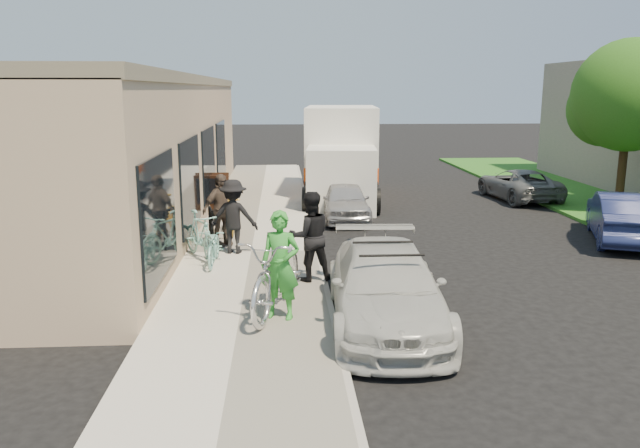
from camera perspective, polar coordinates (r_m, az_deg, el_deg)
name	(u,v)px	position (r m, az deg, el deg)	size (l,w,h in m)	color
ground	(351,298)	(11.83, 2.83, -6.74)	(120.00, 120.00, 0.00)	black
sidewalk	(251,254)	(14.63, -6.30, -2.78)	(3.00, 34.00, 0.15)	beige
curb	(318,254)	(14.64, -0.23, -2.74)	(0.12, 34.00, 0.13)	#A39D95
storefront	(149,148)	(19.59, -15.35, 6.75)	(3.60, 20.00, 4.22)	tan
bike_rack	(211,224)	(15.05, -9.92, 0.04)	(0.19, 0.66, 0.94)	black
sandwich_board	(217,192)	(19.66, -9.42, 2.93)	(0.72, 0.73, 1.13)	#33180E
sedan_white	(386,287)	(10.38, 6.02, -5.78)	(2.07, 4.55, 1.33)	beige
sedan_silver	(345,201)	(18.68, 2.30, 2.12)	(1.35, 3.36, 1.15)	#A3A3A8
moving_truck	(341,158)	(22.47, 1.95, 6.05)	(3.05, 6.77, 3.23)	silver
far_car_blue	(623,217)	(17.74, 25.95, 0.60)	(1.37, 3.94, 1.30)	navy
far_car_gray	(518,184)	(23.25, 17.67, 3.47)	(1.80, 3.89, 1.08)	#555759
median_tree	(628,100)	(21.78, 26.30, 10.12)	(3.46, 3.46, 5.29)	#342113
tandem_bike	(278,273)	(10.54, -3.89, -4.51)	(0.88, 2.53, 1.33)	silver
woman_rider	(280,265)	(10.16, -3.66, -3.77)	(0.65, 0.43, 1.79)	green
man_standing	(310,236)	(12.18, -0.92, -1.12)	(0.86, 0.67, 1.77)	black
cruiser_bike_a	(200,235)	(14.04, -10.90, -1.03)	(0.50, 1.76, 1.06)	#84C5BA
cruiser_bike_b	(214,246)	(13.60, -9.66, -1.99)	(0.53, 1.51, 0.79)	#84C5BA
cruiser_bike_c	(230,214)	(16.44, -8.22, 0.91)	(0.48, 1.69, 1.01)	gold
bystander_a	(234,217)	(14.36, -7.91, 0.68)	(1.10, 0.63, 1.70)	black
bystander_b	(221,210)	(15.06, -9.07, 1.26)	(1.02, 0.42, 1.74)	#504239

